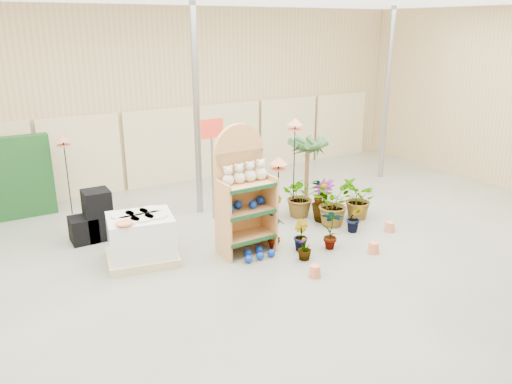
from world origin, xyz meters
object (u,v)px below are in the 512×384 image
potted_plant_2 (333,202)px  bird_table_front (279,163)px  pallet_stack (141,239)px  display_shelf (242,194)px

potted_plant_2 → bird_table_front: bearing=-178.6°
pallet_stack → potted_plant_2: potted_plant_2 is taller
bird_table_front → potted_plant_2: (1.39, 0.03, -1.05)m
display_shelf → potted_plant_2: size_ratio=2.41×
display_shelf → bird_table_front: size_ratio=1.43×
potted_plant_2 → display_shelf: bearing=-176.9°
display_shelf → pallet_stack: (-1.80, 0.45, -0.65)m
bird_table_front → potted_plant_2: bird_table_front is taller
pallet_stack → display_shelf: bearing=-3.6°
pallet_stack → potted_plant_2: 4.05m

